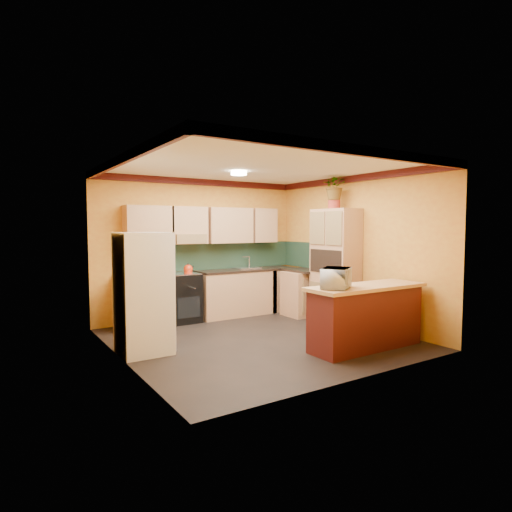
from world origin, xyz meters
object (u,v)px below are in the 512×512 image
(breakfast_bar, at_px, (366,318))
(microwave, at_px, (336,278))
(stove, at_px, (182,298))
(base_cabinets_back, at_px, (212,296))
(fridge, at_px, (143,293))
(pantry, at_px, (335,266))

(breakfast_bar, distance_m, microwave, 0.87)
(stove, bearing_deg, base_cabinets_back, 0.00)
(base_cabinets_back, xyz_separation_m, microwave, (0.36, -3.05, 0.63))
(fridge, height_order, breakfast_bar, fridge)
(fridge, xyz_separation_m, microwave, (2.21, -1.52, 0.22))
(base_cabinets_back, relative_size, microwave, 7.12)
(pantry, xyz_separation_m, breakfast_bar, (-0.79, -1.50, -0.61))
(breakfast_bar, bearing_deg, stove, 117.33)
(pantry, bearing_deg, microwave, -132.85)
(microwave, bearing_deg, base_cabinets_back, 59.95)
(base_cabinets_back, xyz_separation_m, breakfast_bar, (0.95, -3.05, 0.00))
(breakfast_bar, bearing_deg, microwave, 180.00)
(pantry, xyz_separation_m, microwave, (-1.39, -1.50, 0.02))
(pantry, height_order, microwave, pantry)
(stove, relative_size, breakfast_bar, 0.51)
(pantry, distance_m, microwave, 2.04)
(stove, bearing_deg, breakfast_bar, -62.67)
(pantry, bearing_deg, stove, 146.70)
(stove, distance_m, pantry, 2.90)
(base_cabinets_back, xyz_separation_m, fridge, (-1.86, -1.53, 0.41))
(stove, xyz_separation_m, pantry, (2.37, -1.56, 0.59))
(fridge, xyz_separation_m, breakfast_bar, (2.81, -1.52, -0.41))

